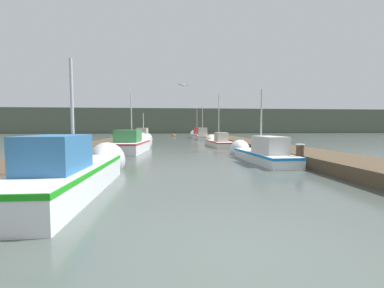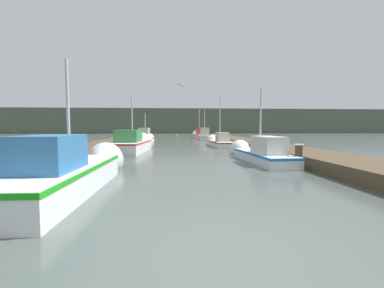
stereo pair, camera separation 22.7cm
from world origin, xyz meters
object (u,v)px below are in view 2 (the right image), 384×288
at_px(fishing_boat_1, 258,153).
at_px(fishing_boat_3, 219,142).
at_px(seagull_lead, 183,85).
at_px(fishing_boat_6, 199,135).
at_px(fishing_boat_4, 146,138).
at_px(channel_buoy, 177,135).
at_px(mooring_piling_1, 299,156).
at_px(fishing_boat_2, 133,144).
at_px(mooring_piling_0, 150,133).
at_px(fishing_boat_5, 204,136).
at_px(fishing_boat_0, 75,170).

bearing_deg(fishing_boat_1, fishing_boat_3, 88.45).
bearing_deg(seagull_lead, fishing_boat_6, -118.69).
bearing_deg(fishing_boat_3, fishing_boat_4, 136.32).
bearing_deg(channel_buoy, fishing_boat_6, -61.04).
bearing_deg(mooring_piling_1, fishing_boat_2, 134.99).
bearing_deg(fishing_boat_2, mooring_piling_0, 97.42).
relative_size(fishing_boat_3, mooring_piling_1, 5.65).
relative_size(fishing_boat_6, channel_buoy, 5.97).
distance_m(fishing_boat_1, fishing_boat_4, 16.76).
height_order(fishing_boat_1, mooring_piling_1, fishing_boat_1).
distance_m(fishing_boat_3, fishing_boat_5, 10.79).
relative_size(fishing_boat_6, seagull_lead, 10.77).
distance_m(fishing_boat_2, channel_buoy, 25.92).
height_order(mooring_piling_0, channel_buoy, mooring_piling_0).
relative_size(fishing_boat_6, mooring_piling_1, 6.28).
xyz_separation_m(fishing_boat_5, fishing_boat_6, (-0.18, 5.10, -0.02)).
height_order(fishing_boat_0, seagull_lead, seagull_lead).
bearing_deg(fishing_boat_2, fishing_boat_6, 77.09).
bearing_deg(mooring_piling_0, fishing_boat_3, -70.23).
distance_m(fishing_boat_4, fishing_boat_6, 12.04).
height_order(fishing_boat_6, mooring_piling_0, fishing_boat_6).
distance_m(fishing_boat_4, fishing_boat_5, 8.44).
distance_m(fishing_boat_1, fishing_boat_3, 9.37).
bearing_deg(fishing_boat_4, fishing_boat_0, -87.13).
height_order(fishing_boat_4, mooring_piling_1, fishing_boat_4).
height_order(fishing_boat_1, fishing_boat_6, fishing_boat_6).
bearing_deg(fishing_boat_1, fishing_boat_5, 87.48).
bearing_deg(seagull_lead, fishing_boat_1, 142.48).
xyz_separation_m(fishing_boat_0, mooring_piling_0, (-1.02, 35.47, 0.04)).
xyz_separation_m(fishing_boat_3, fishing_boat_5, (0.10, 10.79, 0.11)).
bearing_deg(fishing_boat_5, fishing_boat_6, 96.19).
height_order(fishing_boat_3, fishing_boat_4, fishing_boat_3).
distance_m(fishing_boat_4, seagull_lead, 14.94).
xyz_separation_m(fishing_boat_0, fishing_boat_1, (6.77, 5.00, -0.09)).
distance_m(fishing_boat_1, channel_buoy, 31.22).
height_order(fishing_boat_2, fishing_boat_5, fishing_boat_5).
distance_m(fishing_boat_2, fishing_boat_4, 9.93).
xyz_separation_m(fishing_boat_1, fishing_boat_3, (-0.21, 9.37, -0.05)).
bearing_deg(seagull_lead, fishing_boat_5, -121.24).
relative_size(fishing_boat_1, mooring_piling_0, 5.73).
height_order(fishing_boat_2, fishing_boat_4, fishing_boat_2).
distance_m(mooring_piling_0, mooring_piling_1, 33.91).
xyz_separation_m(fishing_boat_2, channel_buoy, (3.27, 25.71, -0.34)).
relative_size(mooring_piling_0, channel_buoy, 1.02).
relative_size(fishing_boat_2, fishing_boat_6, 1.01).
xyz_separation_m(channel_buoy, seagull_lead, (-0.11, -29.96, 3.59)).
bearing_deg(fishing_boat_6, fishing_boat_5, -88.58).
bearing_deg(mooring_piling_1, seagull_lead, 142.88).
relative_size(fishing_boat_1, fishing_boat_3, 1.09).
height_order(fishing_boat_0, fishing_boat_2, fishing_boat_2).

